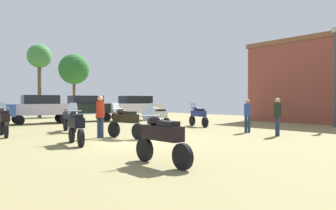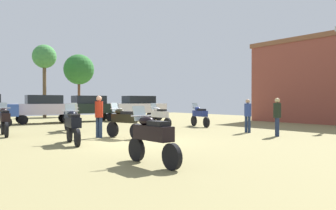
{
  "view_description": "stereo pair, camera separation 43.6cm",
  "coord_description": "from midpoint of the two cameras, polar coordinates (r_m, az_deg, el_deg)",
  "views": [
    {
      "loc": [
        -7.12,
        -11.22,
        1.6
      ],
      "look_at": [
        3.56,
        2.49,
        1.4
      ],
      "focal_mm": 36.27,
      "sensor_mm": 36.0,
      "label": 1
    },
    {
      "loc": [
        -6.77,
        -11.48,
        1.6
      ],
      "look_at": [
        3.56,
        2.49,
        1.4
      ],
      "focal_mm": 36.27,
      "sensor_mm": 36.0,
      "label": 2
    }
  ],
  "objects": [
    {
      "name": "ground_plane",
      "position": [
        13.4,
        -5.02,
        -6.15
      ],
      "size": [
        44.0,
        52.0,
        0.02
      ],
      "color": "olive"
    },
    {
      "name": "motorcycle_2",
      "position": [
        14.51,
        -6.62,
        -2.68
      ],
      "size": [
        0.74,
        2.1,
        1.5
      ],
      "rotation": [
        0.0,
        0.0,
        0.24
      ],
      "color": "black",
      "rests_on": "ground"
    },
    {
      "name": "motorcycle_3",
      "position": [
        21.18,
        5.93,
        -1.67
      ],
      "size": [
        0.76,
        2.21,
        1.46
      ],
      "rotation": [
        0.0,
        0.0,
        -0.23
      ],
      "color": "black",
      "rests_on": "ground"
    },
    {
      "name": "motorcycle_5",
      "position": [
        16.93,
        -25.13,
        -2.24
      ],
      "size": [
        0.62,
        2.22,
        1.51
      ],
      "rotation": [
        0.0,
        0.0,
        -0.09
      ],
      "color": "black",
      "rests_on": "ground"
    },
    {
      "name": "motorcycle_8",
      "position": [
        8.36,
        -1.17,
        -5.28
      ],
      "size": [
        0.62,
        2.11,
        1.45
      ],
      "rotation": [
        0.0,
        0.0,
        0.03
      ],
      "color": "black",
      "rests_on": "ground"
    },
    {
      "name": "motorcycle_9",
      "position": [
        18.3,
        -15.42,
        -2.03
      ],
      "size": [
        0.62,
        2.15,
        1.49
      ],
      "rotation": [
        0.0,
        0.0,
        3.03
      ],
      "color": "black",
      "rests_on": "ground"
    },
    {
      "name": "motorcycle_10",
      "position": [
        20.07,
        -0.83,
        -1.8
      ],
      "size": [
        0.62,
        2.15,
        1.46
      ],
      "rotation": [
        0.0,
        0.0,
        0.02
      ],
      "color": "black",
      "rests_on": "ground"
    },
    {
      "name": "motorcycle_11",
      "position": [
        12.82,
        -14.74,
        -3.21
      ],
      "size": [
        0.68,
        2.07,
        1.46
      ],
      "rotation": [
        0.0,
        0.0,
        -0.18
      ],
      "color": "black",
      "rests_on": "ground"
    },
    {
      "name": "car_3",
      "position": [
        27.87,
        -4.49,
        -0.19
      ],
      "size": [
        4.45,
        2.19,
        2.0
      ],
      "rotation": [
        0.0,
        0.0,
        1.48
      ],
      "color": "black",
      "rests_on": "ground"
    },
    {
      "name": "car_5",
      "position": [
        25.52,
        -19.66,
        -0.3
      ],
      "size": [
        4.48,
        2.3,
        2.0
      ],
      "rotation": [
        0.0,
        0.0,
        1.45
      ],
      "color": "black",
      "rests_on": "ground"
    },
    {
      "name": "car_6",
      "position": [
        27.21,
        -12.7,
        -0.22
      ],
      "size": [
        4.42,
        2.12,
        2.0
      ],
      "rotation": [
        0.0,
        0.0,
        1.49
      ],
      "color": "black",
      "rests_on": "ground"
    },
    {
      "name": "person_1",
      "position": [
        16.02,
        18.62,
        -1.43
      ],
      "size": [
        0.48,
        0.48,
        1.72
      ],
      "rotation": [
        0.0,
        0.0,
        4.05
      ],
      "color": "#1F2B49",
      "rests_on": "ground"
    },
    {
      "name": "person_2",
      "position": [
        17.44,
        13.95,
        -1.34
      ],
      "size": [
        0.41,
        0.41,
        1.68
      ],
      "rotation": [
        0.0,
        0.0,
        1.82
      ],
      "color": "#1F2F4E",
      "rests_on": "ground"
    },
    {
      "name": "person_3",
      "position": [
        14.83,
        -10.7,
        -1.35
      ],
      "size": [
        0.45,
        0.45,
        1.81
      ],
      "rotation": [
        0.0,
        0.0,
        2.02
      ],
      "color": "navy",
      "rests_on": "ground"
    },
    {
      "name": "tree_1",
      "position": [
        36.79,
        -14.41,
        5.77
      ],
      "size": [
        3.15,
        3.15,
        6.47
      ],
      "color": "brown",
      "rests_on": "ground"
    },
    {
      "name": "tree_6",
      "position": [
        34.13,
        -19.72,
        7.44
      ],
      "size": [
        2.21,
        2.21,
        6.89
      ],
      "color": "brown",
      "rests_on": "ground"
    }
  ]
}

